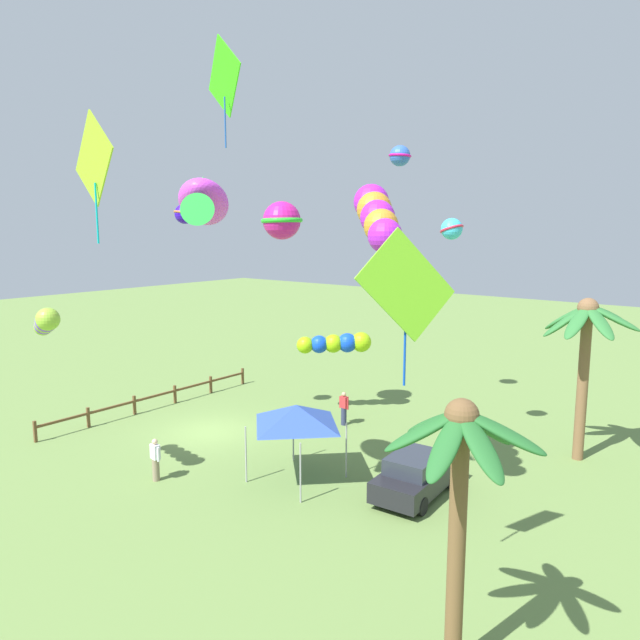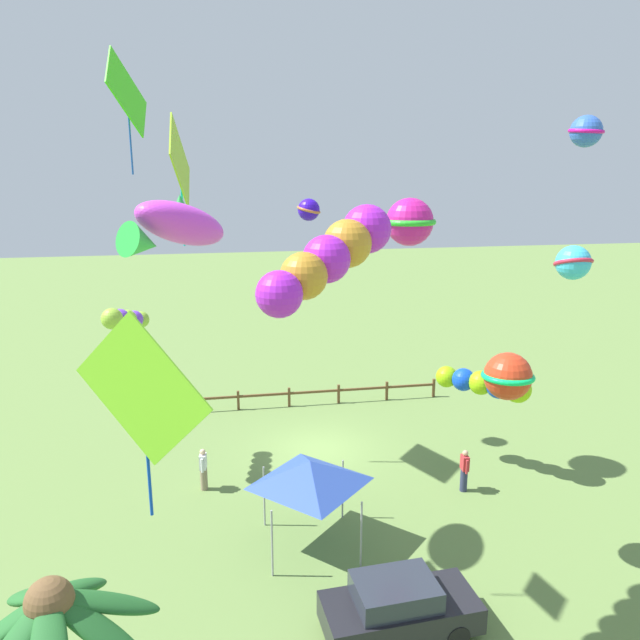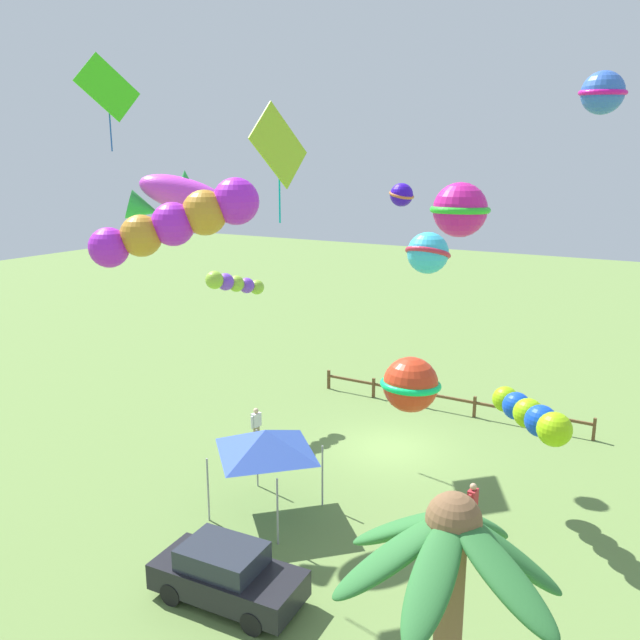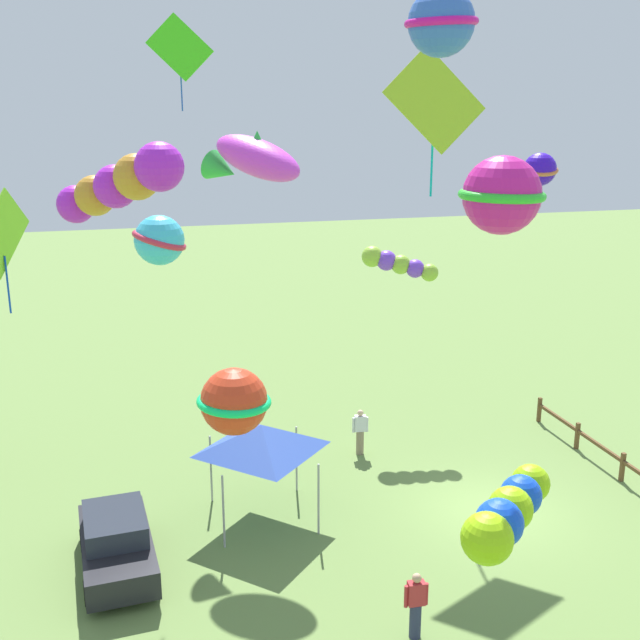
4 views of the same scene
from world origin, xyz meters
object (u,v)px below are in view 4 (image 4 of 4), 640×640
at_px(kite_ball_6, 234,401).
at_px(kite_ball_10, 502,195).
at_px(parked_car_0, 116,543).
at_px(kite_tube_11, 397,263).
at_px(kite_diamond_2, 180,49).
at_px(spectator_1, 360,431).
at_px(kite_tube_0, 508,512).
at_px(spectator_0, 416,605).
at_px(kite_ball_4, 159,240).
at_px(kite_diamond_3, 2,236).
at_px(kite_fish_5, 252,159).
at_px(kite_ball_9, 441,23).
at_px(kite_diamond_8, 434,103).
at_px(festival_tent, 262,437).
at_px(kite_tube_1, 121,184).
at_px(kite_ball_7, 540,169).

height_order(kite_ball_6, kite_ball_10, kite_ball_10).
height_order(parked_car_0, kite_tube_11, kite_tube_11).
relative_size(parked_car_0, kite_diamond_2, 1.44).
relative_size(spectator_1, kite_tube_0, 0.54).
distance_m(spectator_0, kite_ball_4, 9.75).
height_order(kite_diamond_3, kite_ball_10, kite_ball_10).
bearing_deg(kite_tube_11, kite_fish_5, 112.52).
height_order(kite_ball_6, kite_ball_9, kite_ball_9).
distance_m(kite_diamond_8, kite_ball_9, 13.43).
relative_size(festival_tent, kite_ball_10, 1.37).
xyz_separation_m(kite_tube_1, kite_ball_10, (-4.38, -7.93, -0.04)).
xyz_separation_m(kite_diamond_3, kite_ball_9, (-12.56, -7.80, 4.65)).
height_order(kite_ball_7, kite_diamond_8, kite_diamond_8).
xyz_separation_m(festival_tent, kite_tube_11, (5.88, -6.14, 3.51)).
xyz_separation_m(kite_diamond_2, kite_ball_10, (-8.74, -5.97, -3.52)).
bearing_deg(kite_fish_5, kite_diamond_3, 87.71).
bearing_deg(kite_ball_7, parked_car_0, 92.19).
relative_size(parked_car_0, spectator_1, 2.52).
xyz_separation_m(kite_ball_4, kite_ball_7, (5.04, -10.22, 0.65)).
distance_m(parked_car_0, kite_ball_10, 12.61).
relative_size(kite_tube_1, kite_ball_10, 1.62).
bearing_deg(kite_ball_4, kite_diamond_2, -7.84).
distance_m(parked_car_0, kite_diamond_2, 13.91).
bearing_deg(kite_ball_7, kite_tube_1, 83.79).
distance_m(kite_ball_4, kite_ball_6, 3.72).
bearing_deg(kite_tube_0, kite_tube_1, 43.86).
relative_size(kite_tube_1, kite_diamond_3, 0.93).
distance_m(kite_tube_0, kite_tube_1, 11.68).
height_order(spectator_1, kite_tube_0, kite_tube_0).
height_order(spectator_0, kite_tube_11, kite_tube_11).
distance_m(kite_ball_7, kite_diamond_8, 5.19).
bearing_deg(kite_diamond_8, spectator_1, 98.23).
bearing_deg(kite_diamond_3, kite_ball_7, -109.62).
relative_size(kite_diamond_2, kite_ball_6, 1.53).
xyz_separation_m(parked_car_0, kite_diamond_3, (5.45, 2.62, 7.07)).
bearing_deg(kite_tube_1, kite_diamond_8, -69.58).
distance_m(parked_car_0, spectator_1, 9.40).
relative_size(kite_ball_4, kite_fish_5, 0.30).
relative_size(parked_car_0, kite_diamond_3, 1.10).
bearing_deg(kite_diamond_3, kite_tube_1, -139.04).
relative_size(spectator_0, kite_ball_6, 0.88).
relative_size(kite_ball_6, kite_ball_10, 0.87).
relative_size(parked_car_0, kite_fish_5, 1.19).
xyz_separation_m(kite_fish_5, kite_ball_9, (-12.27, -0.57, 2.59)).
distance_m(festival_tent, kite_diamond_8, 11.64).
height_order(spectator_1, kite_tube_11, kite_tube_11).
xyz_separation_m(kite_diamond_3, kite_diamond_8, (-0.23, -13.05, 3.70)).
distance_m(kite_tube_1, kite_diamond_2, 5.92).
bearing_deg(kite_tube_0, festival_tent, 26.56).
bearing_deg(kite_tube_11, spectator_1, 140.29).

